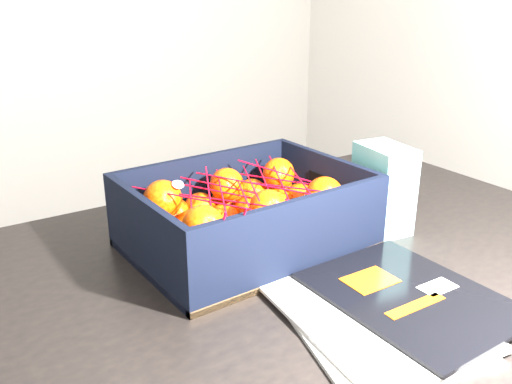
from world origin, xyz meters
TOP-DOWN VIEW (x-y plane):
  - table at (0.17, -0.04)m, footprint 1.24×0.86m
  - magazine_stack at (0.17, -0.25)m, footprint 0.32×0.33m
  - produce_crate at (0.14, 0.04)m, footprint 0.38×0.29m
  - clementine_heap at (0.14, 0.04)m, footprint 0.36×0.27m
  - mesh_net at (0.13, 0.04)m, footprint 0.31×0.25m
  - retail_carton at (0.38, -0.04)m, footprint 0.09×0.12m

SIDE VIEW (x-z plane):
  - table at x=0.17m, z-range 0.28..1.03m
  - magazine_stack at x=0.17m, z-range 0.75..0.77m
  - produce_crate at x=0.14m, z-range 0.73..0.86m
  - clementine_heap at x=0.14m, z-range 0.75..0.86m
  - retail_carton at x=0.38m, z-range 0.75..0.91m
  - mesh_net at x=0.13m, z-range 0.82..0.90m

